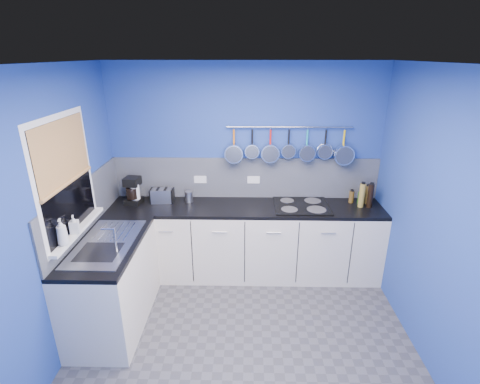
{
  "coord_description": "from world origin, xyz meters",
  "views": [
    {
      "loc": [
        0.02,
        -2.66,
        2.57
      ],
      "look_at": [
        -0.05,
        0.75,
        1.25
      ],
      "focal_mm": 26.92,
      "sensor_mm": 36.0,
      "label": 1
    }
  ],
  "objects_px": {
    "toaster": "(162,196)",
    "hob": "(301,205)",
    "soap_bottle_b": "(74,224)",
    "canister": "(189,197)",
    "paper_towel": "(135,194)",
    "coffee_maker": "(133,191)",
    "soap_bottle_a": "(62,232)"
  },
  "relations": [
    {
      "from": "paper_towel",
      "to": "coffee_maker",
      "type": "xyz_separation_m",
      "value": [
        -0.03,
        0.01,
        0.04
      ]
    },
    {
      "from": "soap_bottle_b",
      "to": "coffee_maker",
      "type": "bearing_deg",
      "value": 78.96
    },
    {
      "from": "soap_bottle_b",
      "to": "toaster",
      "type": "height_order",
      "value": "soap_bottle_b"
    },
    {
      "from": "coffee_maker",
      "to": "canister",
      "type": "relative_size",
      "value": 2.36
    },
    {
      "from": "soap_bottle_a",
      "to": "coffee_maker",
      "type": "xyz_separation_m",
      "value": [
        0.21,
        1.27,
        -0.11
      ]
    },
    {
      "from": "soap_bottle_a",
      "to": "soap_bottle_b",
      "type": "bearing_deg",
      "value": 90.0
    },
    {
      "from": "toaster",
      "to": "canister",
      "type": "height_order",
      "value": "toaster"
    },
    {
      "from": "paper_towel",
      "to": "toaster",
      "type": "relative_size",
      "value": 0.94
    },
    {
      "from": "toaster",
      "to": "canister",
      "type": "distance_m",
      "value": 0.32
    },
    {
      "from": "hob",
      "to": "canister",
      "type": "bearing_deg",
      "value": 175.85
    },
    {
      "from": "soap_bottle_a",
      "to": "coffee_maker",
      "type": "relative_size",
      "value": 0.75
    },
    {
      "from": "toaster",
      "to": "coffee_maker",
      "type": "bearing_deg",
      "value": -176.7
    },
    {
      "from": "soap_bottle_b",
      "to": "coffee_maker",
      "type": "relative_size",
      "value": 0.54
    },
    {
      "from": "soap_bottle_a",
      "to": "soap_bottle_b",
      "type": "distance_m",
      "value": 0.22
    },
    {
      "from": "coffee_maker",
      "to": "soap_bottle_b",
      "type": "bearing_deg",
      "value": -92.69
    },
    {
      "from": "soap_bottle_b",
      "to": "toaster",
      "type": "distance_m",
      "value": 1.23
    },
    {
      "from": "toaster",
      "to": "hob",
      "type": "height_order",
      "value": "toaster"
    },
    {
      "from": "paper_towel",
      "to": "toaster",
      "type": "distance_m",
      "value": 0.31
    },
    {
      "from": "toaster",
      "to": "paper_towel",
      "type": "bearing_deg",
      "value": -174.34
    },
    {
      "from": "paper_towel",
      "to": "coffee_maker",
      "type": "distance_m",
      "value": 0.05
    },
    {
      "from": "soap_bottle_a",
      "to": "hob",
      "type": "distance_m",
      "value": 2.52
    },
    {
      "from": "soap_bottle_b",
      "to": "paper_towel",
      "type": "relative_size",
      "value": 0.72
    },
    {
      "from": "coffee_maker",
      "to": "toaster",
      "type": "distance_m",
      "value": 0.35
    },
    {
      "from": "soap_bottle_a",
      "to": "toaster",
      "type": "relative_size",
      "value": 0.94
    },
    {
      "from": "paper_towel",
      "to": "toaster",
      "type": "xyz_separation_m",
      "value": [
        0.3,
        0.06,
        -0.04
      ]
    },
    {
      "from": "coffee_maker",
      "to": "hob",
      "type": "xyz_separation_m",
      "value": [
        1.98,
        -0.04,
        -0.15
      ]
    },
    {
      "from": "canister",
      "to": "hob",
      "type": "xyz_separation_m",
      "value": [
        1.33,
        -0.1,
        -0.06
      ]
    },
    {
      "from": "paper_towel",
      "to": "toaster",
      "type": "bearing_deg",
      "value": 10.28
    },
    {
      "from": "canister",
      "to": "soap_bottle_b",
      "type": "bearing_deg",
      "value": -127.77
    },
    {
      "from": "coffee_maker",
      "to": "hob",
      "type": "bearing_deg",
      "value": 7.14
    },
    {
      "from": "soap_bottle_b",
      "to": "toaster",
      "type": "relative_size",
      "value": 0.68
    },
    {
      "from": "soap_bottle_b",
      "to": "canister",
      "type": "xyz_separation_m",
      "value": [
        0.86,
        1.1,
        -0.17
      ]
    }
  ]
}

